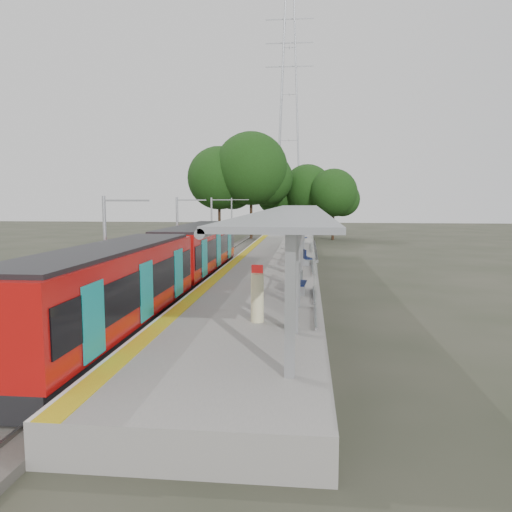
% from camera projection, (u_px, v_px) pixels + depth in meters
% --- Properties ---
extents(ground, '(200.00, 200.00, 0.00)m').
position_uv_depth(ground, '(222.00, 383.00, 14.31)').
color(ground, '#474438').
rests_on(ground, ground).
extents(trackbed, '(3.00, 70.00, 0.24)m').
position_uv_depth(trackbed, '(207.00, 274.00, 34.52)').
color(trackbed, '#59544C').
rests_on(trackbed, ground).
extents(platform, '(6.00, 50.00, 1.00)m').
position_uv_depth(platform, '(272.00, 269.00, 34.02)').
color(platform, gray).
rests_on(platform, ground).
extents(tactile_strip, '(0.60, 50.00, 0.02)m').
position_uv_depth(tactile_strip, '(235.00, 261.00, 34.22)').
color(tactile_strip, yellow).
rests_on(tactile_strip, platform).
extents(end_fence, '(6.00, 0.10, 1.20)m').
position_uv_depth(end_fence, '(287.00, 231.00, 58.55)').
color(end_fence, '#9EA0A5').
rests_on(end_fence, platform).
extents(train, '(2.74, 27.60, 3.62)m').
position_uv_depth(train, '(166.00, 265.00, 24.37)').
color(train, black).
rests_on(train, ground).
extents(canopy, '(3.27, 38.00, 3.66)m').
position_uv_depth(canopy, '(295.00, 217.00, 29.66)').
color(canopy, '#9EA0A5').
rests_on(canopy, platform).
extents(pylon, '(8.00, 4.00, 38.00)m').
position_uv_depth(pylon, '(289.00, 118.00, 84.40)').
color(pylon, '#9EA0A5').
rests_on(pylon, ground).
extents(tree_cluster, '(21.77, 13.48, 13.71)m').
position_uv_depth(tree_cluster, '(264.00, 180.00, 64.48)').
color(tree_cluster, '#382316').
rests_on(tree_cluster, ground).
extents(catenary_masts, '(2.08, 48.16, 5.40)m').
position_uv_depth(catenary_masts, '(179.00, 234.00, 33.40)').
color(catenary_masts, '#9EA0A5').
rests_on(catenary_masts, ground).
extents(bench_near, '(0.58, 1.55, 1.04)m').
position_uv_depth(bench_near, '(299.00, 281.00, 22.69)').
color(bench_near, navy).
rests_on(bench_near, platform).
extents(bench_mid, '(0.82, 1.57, 1.03)m').
position_uv_depth(bench_mid, '(305.00, 256.00, 32.57)').
color(bench_mid, navy).
rests_on(bench_mid, platform).
extents(bench_far, '(1.02, 1.73, 1.13)m').
position_uv_depth(bench_far, '(301.00, 237.00, 48.54)').
color(bench_far, navy).
rests_on(bench_far, platform).
extents(info_pillar_near, '(0.45, 0.45, 2.01)m').
position_uv_depth(info_pillar_near, '(257.00, 297.00, 17.29)').
color(info_pillar_near, beige).
rests_on(info_pillar_near, platform).
extents(info_pillar_far, '(0.39, 0.39, 1.73)m').
position_uv_depth(info_pillar_far, '(291.00, 261.00, 28.53)').
color(info_pillar_far, beige).
rests_on(info_pillar_far, platform).
extents(litter_bin, '(0.55, 0.55, 0.92)m').
position_uv_depth(litter_bin, '(298.00, 280.00, 23.56)').
color(litter_bin, '#9EA0A5').
rests_on(litter_bin, platform).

